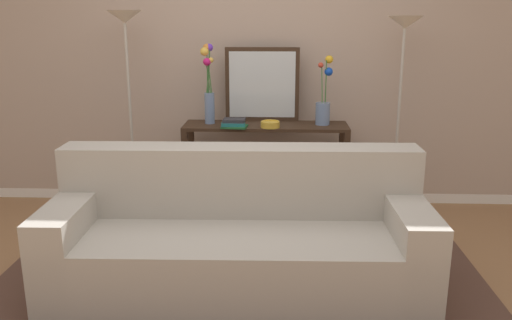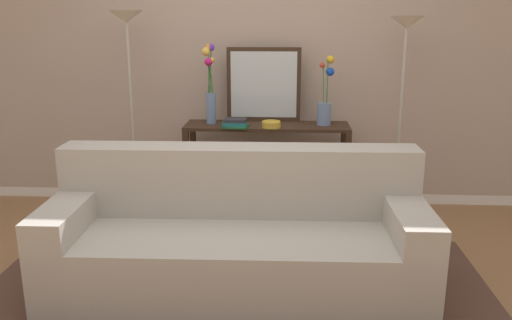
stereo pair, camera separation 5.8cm
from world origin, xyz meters
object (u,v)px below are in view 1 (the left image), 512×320
Objects in this scene: vase_tall_flowers at (209,86)px; fruit_bowl at (270,124)px; floor_lamp_left at (127,57)px; console_table at (266,152)px; vase_short_flowers at (324,104)px; book_row_under_console at (216,206)px; book_stack at (234,123)px; couch at (239,241)px; wall_mirror at (262,85)px; floor_lamp_right at (402,62)px.

fruit_bowl is at bearing -16.26° from vase_tall_flowers.
floor_lamp_left is at bearing 177.64° from fruit_bowl.
console_table is 0.65m from vase_short_flowers.
console_table reaches higher than book_row_under_console.
fruit_bowl is at bearing -2.36° from floor_lamp_left.
fruit_bowl is at bearing 1.36° from book_stack.
couch is at bearing -77.26° from book_row_under_console.
couch is 4.04× the size of vase_short_flowers.
vase_short_flowers is at bearing -0.68° from vase_tall_flowers.
floor_lamp_left is 2.72× the size of wall_mirror.
floor_lamp_right is 1.18m from fruit_bowl.
console_table is at bearing 176.03° from floor_lamp_right.
floor_lamp_left reaches higher than book_stack.
book_row_under_console is (-0.48, 0.13, -0.78)m from fruit_bowl.
floor_lamp_right reaches higher than vase_short_flowers.
floor_lamp_right reaches higher than vase_tall_flowers.
book_stack is (-0.30, -0.01, 0.01)m from fruit_bowl.
couch is 2.05m from floor_lamp_right.
book_stack is at bearing -127.33° from wall_mirror.
floor_lamp_left is (-1.14, -0.08, 0.81)m from console_table.
console_table is at bearing 84.24° from couch.
floor_lamp_left is 1.30m from fruit_bowl.
floor_lamp_left is at bearing -176.72° from vase_short_flowers.
couch is 1.34m from fruit_bowl.
vase_tall_flowers reaches higher than couch.
book_row_under_console is at bearing -31.27° from vase_tall_flowers.
vase_short_flowers reaches higher than console_table.
wall_mirror is 0.42m from fruit_bowl.
floor_lamp_right is 6.29× the size of book_row_under_console.
fruit_bowl is at bearing -177.38° from floor_lamp_right.
wall_mirror is 0.56m from vase_short_flowers.
wall_mirror reaches higher than couch.
console_table is 8.84× the size of fruit_bowl.
floor_lamp_right reaches higher than book_row_under_console.
book_stack is (-0.13, 1.22, 0.52)m from couch.
book_row_under_console is (-0.40, -0.16, -1.07)m from wall_mirror.
vase_short_flowers is (0.49, 0.02, 0.42)m from console_table.
floor_lamp_right is at bearing -11.88° from wall_mirror.
book_row_under_console is at bearing 143.49° from book_stack.
console_table is 2.18× the size of wall_mirror.
wall_mirror reaches higher than book_row_under_console.
floor_lamp_right is at bearing -3.97° from console_table.
book_stack is at bearing -3.62° from floor_lamp_left.
fruit_bowl is 0.30m from book_stack.
vase_tall_flowers is (-0.35, 1.38, 0.81)m from couch.
vase_tall_flowers reaches higher than fruit_bowl.
vase_short_flowers is 2.63× the size of book_stack.
book_stack is (0.88, -0.06, -0.53)m from floor_lamp_left.
vase_tall_flowers reaches higher than wall_mirror.
couch is 1.64m from vase_tall_flowers.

